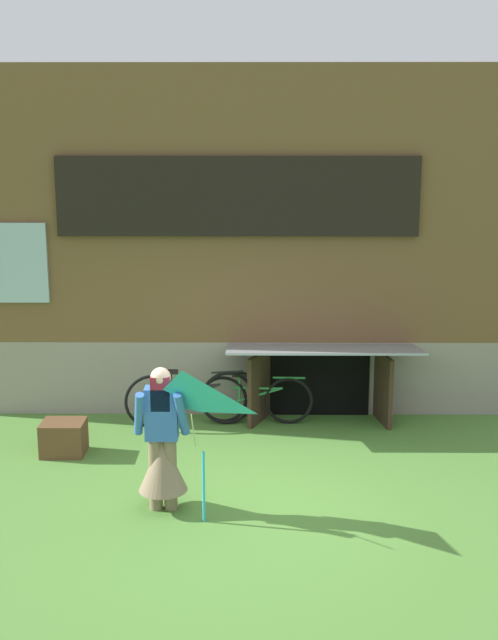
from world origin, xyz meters
The scene contains 7 objects.
ground_plane centered at (0.00, 0.00, 0.00)m, with size 60.00×60.00×0.00m, color #4C7F33.
log_house centered at (0.00, 5.43, 2.41)m, with size 7.90×5.97×4.82m.
person centered at (-0.74, -0.07, 0.66)m, with size 0.61×0.52×1.57m.
kite centered at (-0.47, -0.56, 1.29)m, with size 0.99×0.92×1.60m.
bicycle_green centered at (0.25, 2.63, 0.35)m, with size 1.57×0.12×0.72m.
bicycle_black centered at (-0.65, 2.50, 0.39)m, with size 1.76×0.31×0.81m.
wooden_crate centered at (-2.15, 1.49, 0.21)m, with size 0.53×0.45×0.42m, color brown.
Camera 1 is at (0.22, -8.27, 3.93)m, focal length 46.66 mm.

